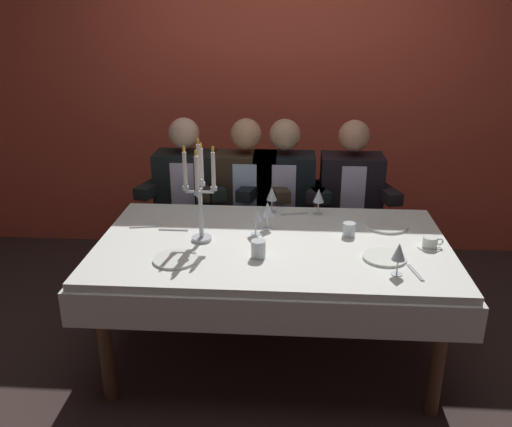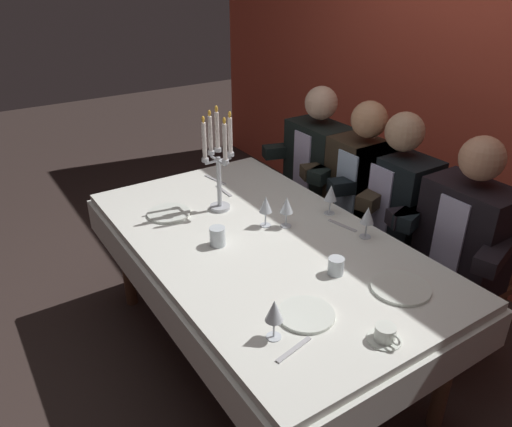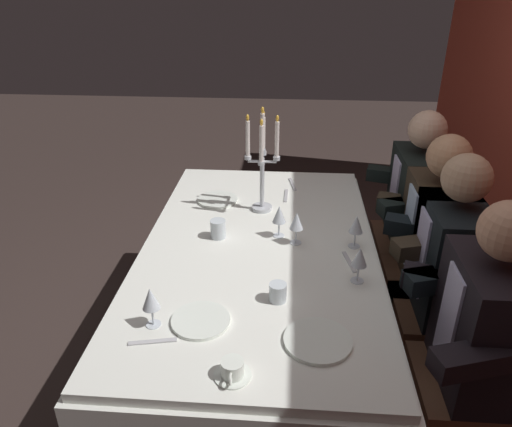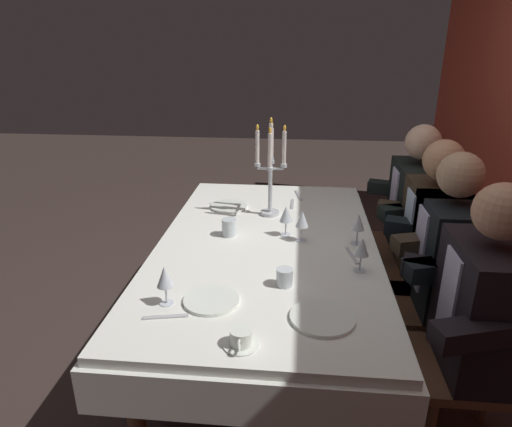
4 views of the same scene
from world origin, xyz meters
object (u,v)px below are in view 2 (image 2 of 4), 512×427
Objects in this scene: wine_glass_2 at (287,206)px; coffee_cup_0 at (385,334)px; dinner_plate_2 at (400,288)px; wine_glass_1 at (331,194)px; wine_glass_4 at (274,312)px; seated_diner_3 at (466,234)px; dinner_plate_1 at (306,314)px; wine_glass_3 at (266,205)px; water_tumbler_0 at (218,236)px; dining_table at (261,259)px; seated_diner_0 at (318,162)px; candelabra at (218,163)px; wine_glass_0 at (368,216)px; seated_diner_2 at (396,199)px; seated_diner_1 at (363,184)px; water_tumbler_1 at (336,266)px; dinner_plate_0 at (169,213)px.

coffee_cup_0 is (0.87, -0.20, -0.09)m from wine_glass_2.
dinner_plate_2 is 1.49× the size of wine_glass_1.
seated_diner_3 reaches higher than wine_glass_4.
dinner_plate_1 is at bearing -29.92° from wine_glass_2.
wine_glass_3 is 0.31m from water_tumbler_0.
seated_diner_0 is (-0.64, 0.89, 0.11)m from dining_table.
dining_table is at bearing 150.12° from wine_glass_4.
candelabra is 3.47× the size of wine_glass_4.
seated_diner_2 is (-0.22, 0.45, -0.12)m from wine_glass_0.
wine_glass_0 is (-0.31, 0.61, 0.11)m from dinner_plate_1.
coffee_cup_0 is 0.97m from seated_diner_3.
candelabra is at bearing -145.60° from wine_glass_0.
seated_diner_1 reaches higher than wine_glass_1.
water_tumbler_0 is 0.92m from coffee_cup_0.
wine_glass_0 reaches higher than coffee_cup_0.
dinner_plate_1 is 0.64m from water_tumbler_0.
water_tumbler_0 is 0.58m from water_tumbler_1.
water_tumbler_0 is (0.32, -0.19, -0.22)m from candelabra.
wine_glass_0 and wine_glass_3 have the same top height.
candelabra is 0.46× the size of seated_diner_2.
wine_glass_4 is 1.24m from seated_diner_3.
candelabra reaches higher than water_tumbler_0.
seated_diner_1 is (-0.22, 0.89, 0.11)m from dining_table.
wine_glass_2 is (-0.01, -0.28, 0.00)m from wine_glass_1.
seated_diner_1 is at bearing 180.00° from seated_diner_3.
seated_diner_0 and seated_diner_1 have the same top height.
wine_glass_3 is 0.13× the size of seated_diner_1.
wine_glass_3 is (-0.06, -0.08, -0.00)m from wine_glass_2.
seated_diner_3 is at bearing 52.64° from wine_glass_3.
water_tumbler_0 is at bearing -117.18° from wine_glass_0.
seated_diner_1 is (-0.48, 0.45, -0.12)m from wine_glass_0.
wine_glass_3 is 0.95m from coffee_cup_0.
dining_table is 11.83× the size of wine_glass_3.
seated_diner_0 reaches higher than wine_glass_3.
wine_glass_2 reaches higher than water_tumbler_0.
wine_glass_2 is (-0.30, -0.26, 0.00)m from wine_glass_0.
dinner_plate_1 is at bearing 2.43° from water_tumbler_0.
coffee_cup_0 is at bearing -13.02° from wine_glass_2.
candelabra reaches higher than dinner_plate_0.
candelabra reaches higher than seated_diner_3.
dining_table is 0.55m from candelabra.
seated_diner_3 is at bearing 0.00° from seated_diner_1.
wine_glass_4 is (0.61, -0.35, 0.23)m from dining_table.
wine_glass_4 is at bearing -39.19° from wine_glass_2.
water_tumbler_1 is 0.58× the size of coffee_cup_0.
coffee_cup_0 is (1.22, -0.02, -0.24)m from candelabra.
seated_diner_3 reaches higher than wine_glass_1.
seated_diner_0 is at bearing 148.33° from coffee_cup_0.
candelabra is 2.56× the size of dinner_plate_1.
candelabra is 0.34m from wine_glass_3.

